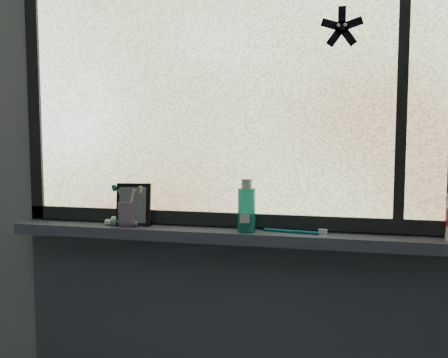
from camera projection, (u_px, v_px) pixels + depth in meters
name	position (u px, v px, depth m)	size (l,w,h in m)	color
wall_back	(228.00, 165.00, 1.84)	(3.00, 0.01, 2.50)	#9EA3A8
windowsill	(223.00, 235.00, 1.79)	(1.62, 0.14, 0.04)	#474D5F
window_pane	(227.00, 87.00, 1.80)	(1.50, 0.01, 1.00)	silver
frame_bottom	(226.00, 219.00, 1.84)	(1.60, 0.03, 0.05)	black
frame_left	(35.00, 91.00, 1.97)	(0.05, 0.03, 1.10)	black
frame_mullion	(402.00, 84.00, 1.66)	(0.04, 0.03, 1.00)	black
starfish_sticker	(342.00, 28.00, 1.68)	(0.15, 0.02, 0.15)	black
vanity_mirror	(134.00, 205.00, 1.86)	(0.13, 0.06, 0.16)	black
toothpaste_tube	(124.00, 221.00, 1.86)	(0.19, 0.04, 0.03)	silver
toothbrush_cup	(127.00, 214.00, 1.86)	(0.07, 0.07, 0.09)	#C8A3D8
toothbrush_lying	(291.00, 231.00, 1.73)	(0.24, 0.02, 0.02)	#0D5E7B
mouthwash_bottle	(247.00, 206.00, 1.74)	(0.06, 0.06, 0.15)	teal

